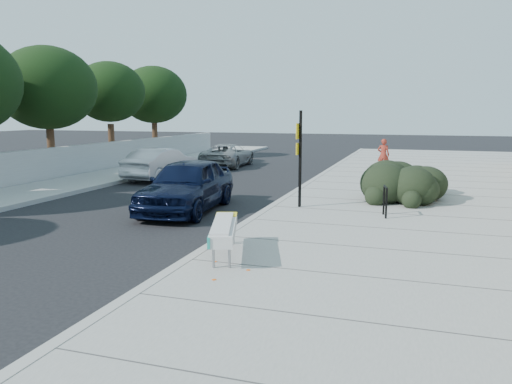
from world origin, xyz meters
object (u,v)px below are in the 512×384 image
Objects in this scene: sign_post at (300,153)px; bike_rack at (385,198)px; suv_silver at (228,155)px; pedestrian at (383,155)px; bench at (224,229)px; wagon_silver at (162,164)px; sedan_navy at (187,185)px.

bike_rack is at bearing 0.88° from sign_post.
sign_post is at bearing 117.19° from suv_silver.
sign_post reaches higher than pedestrian.
bench is 1.44× the size of pedestrian.
pedestrian is at bearing -147.41° from wagon_silver.
sedan_navy is 13.03m from suv_silver.
suv_silver is 2.87× the size of pedestrian.
pedestrian is (9.58, 5.20, 0.23)m from wagon_silver.
bike_rack is 0.54× the size of pedestrian.
bench is at bearing -61.28° from sedan_navy.
bench is at bearing -131.05° from bike_rack.
sign_post reaches higher than suv_silver.
suv_silver is (-9.50, 12.23, -0.03)m from bike_rack.
pedestrian is at bearing 64.64° from bench.
sedan_navy is at bearing 102.08° from suv_silver.
sedan_navy is (-3.36, -0.99, -0.99)m from sign_post.
sedan_navy is 1.10× the size of wagon_silver.
bike_rack is (2.90, 5.00, -0.02)m from bench.
bench is 13.41m from wagon_silver.
bench is 16.45m from pedestrian.
sign_post is at bearing 83.77° from pedestrian.
suv_silver is at bearing -94.25° from wagon_silver.
suv_silver is (-3.50, 12.55, -0.18)m from sedan_navy.
sign_post is 1.85× the size of pedestrian.
bike_rack is 2.96m from sign_post.
sign_post is 0.61× the size of sedan_navy.
suv_silver is at bearing 116.93° from bike_rack.
pedestrian is (-0.82, 11.32, 0.28)m from bike_rack.
sign_post is at bearing 154.72° from bike_rack.
bench is 0.78× the size of sign_post.
sign_post reaches higher than wagon_silver.
wagon_silver reaches higher than bike_rack.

